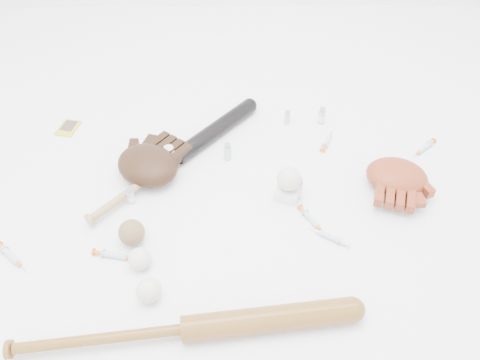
{
  "coord_description": "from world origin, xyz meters",
  "views": [
    {
      "loc": [
        -0.02,
        -1.03,
        1.19
      ],
      "look_at": [
        -0.0,
        0.07,
        0.06
      ],
      "focal_mm": 35.0,
      "sensor_mm": 36.0,
      "label": 1
    }
  ],
  "objects_px": {
    "bat_dark": "(179,156)",
    "glove_dark": "(148,165)",
    "pedestal": "(288,192)",
    "bat_wood": "(185,329)"
  },
  "relations": [
    {
      "from": "bat_dark",
      "to": "glove_dark",
      "type": "distance_m",
      "value": 0.12
    },
    {
      "from": "glove_dark",
      "to": "pedestal",
      "type": "distance_m",
      "value": 0.5
    },
    {
      "from": "bat_wood",
      "to": "glove_dark",
      "type": "relative_size",
      "value": 3.51
    },
    {
      "from": "pedestal",
      "to": "glove_dark",
      "type": "bearing_deg",
      "value": 167.16
    },
    {
      "from": "glove_dark",
      "to": "pedestal",
      "type": "height_order",
      "value": "glove_dark"
    },
    {
      "from": "bat_dark",
      "to": "pedestal",
      "type": "height_order",
      "value": "bat_dark"
    },
    {
      "from": "bat_dark",
      "to": "bat_wood",
      "type": "relative_size",
      "value": 0.89
    },
    {
      "from": "bat_wood",
      "to": "glove_dark",
      "type": "height_order",
      "value": "glove_dark"
    },
    {
      "from": "glove_dark",
      "to": "pedestal",
      "type": "relative_size",
      "value": 3.55
    },
    {
      "from": "bat_dark",
      "to": "glove_dark",
      "type": "height_order",
      "value": "glove_dark"
    }
  ]
}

